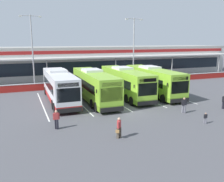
{
  "coord_description": "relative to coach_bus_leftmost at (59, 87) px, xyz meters",
  "views": [
    {
      "loc": [
        -10.71,
        -22.02,
        7.23
      ],
      "look_at": [
        -0.92,
        3.0,
        1.6
      ],
      "focal_mm": 38.72,
      "sensor_mm": 36.0,
      "label": 1
    }
  ],
  "objects": [
    {
      "name": "lamp_post_west",
      "position": [
        -2.18,
        10.51,
        4.5
      ],
      "size": [
        3.24,
        0.28,
        11.0
      ],
      "color": "#9E9EA3",
      "rests_on": "ground"
    },
    {
      "name": "coach_bus_leftmost",
      "position": [
        0.0,
        0.0,
        0.0
      ],
      "size": [
        2.99,
        12.18,
        3.78
      ],
      "color": "silver",
      "rests_on": "ground"
    },
    {
      "name": "pedestrian_child",
      "position": [
        10.64,
        -12.8,
        -1.24
      ],
      "size": [
        0.33,
        0.22,
        1.0
      ],
      "color": "slate",
      "rests_on": "ground"
    },
    {
      "name": "pedestrian_with_handbag",
      "position": [
        2.25,
        -12.99,
        -0.93
      ],
      "size": [
        0.56,
        0.57,
        1.62
      ],
      "color": "#4C4238",
      "rests_on": "ground"
    },
    {
      "name": "bay_stripe_west",
      "position": [
        2.04,
        -0.73,
        -1.78
      ],
      "size": [
        0.14,
        13.0,
        0.01
      ],
      "primitive_type": "cube",
      "color": "silver",
      "rests_on": "ground"
    },
    {
      "name": "pedestrian_near_bin",
      "position": [
        10.89,
        -9.47,
        -0.91
      ],
      "size": [
        0.54,
        0.33,
        1.62
      ],
      "color": "slate",
      "rests_on": "ground"
    },
    {
      "name": "ground_plane",
      "position": [
        6.24,
        -6.73,
        -1.79
      ],
      "size": [
        200.0,
        200.0,
        0.0
      ],
      "primitive_type": "plane",
      "color": "#4C4C51"
    },
    {
      "name": "lamp_post_centre",
      "position": [
        14.52,
        9.46,
        4.5
      ],
      "size": [
        3.24,
        0.28,
        11.0
      ],
      "color": "#9E9EA3",
      "rests_on": "ground"
    },
    {
      "name": "terminal_building",
      "position": [
        6.24,
        20.17,
        1.23
      ],
      "size": [
        70.0,
        13.0,
        6.0
      ],
      "color": "silver",
      "rests_on": "ground"
    },
    {
      "name": "bay_stripe_mid_west",
      "position": [
        6.24,
        -0.73,
        -1.78
      ],
      "size": [
        0.14,
        13.0,
        0.01
      ],
      "primitive_type": "cube",
      "color": "silver",
      "rests_on": "ground"
    },
    {
      "name": "bay_stripe_centre",
      "position": [
        10.44,
        -0.73,
        -1.78
      ],
      "size": [
        0.14,
        13.0,
        0.01
      ],
      "primitive_type": "cube",
      "color": "silver",
      "rests_on": "ground"
    },
    {
      "name": "pedestrian_in_dark_coat",
      "position": [
        -1.82,
        -9.33,
        -0.91
      ],
      "size": [
        0.54,
        0.32,
        1.62
      ],
      "color": "black",
      "rests_on": "ground"
    },
    {
      "name": "bay_stripe_mid_east",
      "position": [
        14.64,
        -0.73,
        -1.78
      ],
      "size": [
        0.14,
        13.0,
        0.01
      ],
      "primitive_type": "cube",
      "color": "silver",
      "rests_on": "ground"
    },
    {
      "name": "bay_stripe_far_west",
      "position": [
        -2.16,
        -0.73,
        -1.78
      ],
      "size": [
        0.14,
        13.0,
        0.01
      ],
      "primitive_type": "cube",
      "color": "silver",
      "rests_on": "ground"
    },
    {
      "name": "coach_bus_centre",
      "position": [
        8.52,
        -0.32,
        0.0
      ],
      "size": [
        2.99,
        12.18,
        3.78
      ],
      "color": "#8CC633",
      "rests_on": "ground"
    },
    {
      "name": "red_barrier_wall",
      "position": [
        6.24,
        7.77,
        -1.23
      ],
      "size": [
        60.0,
        0.4,
        1.1
      ],
      "color": "maroon",
      "rests_on": "ground"
    },
    {
      "name": "pedestrian_approaching_bus",
      "position": [
        15.91,
        -9.79,
        -0.91
      ],
      "size": [
        0.54,
        0.37,
        1.62
      ],
      "color": "black",
      "rests_on": "ground"
    },
    {
      "name": "coach_bus_left_centre",
      "position": [
        3.99,
        -1.24,
        0.0
      ],
      "size": [
        2.99,
        12.18,
        3.78
      ],
      "color": "#8CC633",
      "rests_on": "ground"
    },
    {
      "name": "coach_bus_right_centre",
      "position": [
        12.51,
        -0.64,
        0.0
      ],
      "size": [
        2.99,
        12.18,
        3.78
      ],
      "color": "#8CC633",
      "rests_on": "ground"
    }
  ]
}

